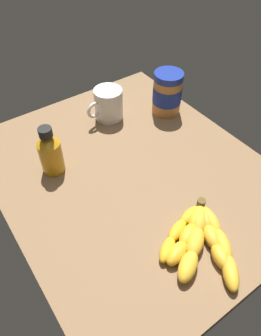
{
  "coord_description": "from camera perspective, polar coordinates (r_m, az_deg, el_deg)",
  "views": [
    {
      "loc": [
        -47.92,
        34.13,
        62.42
      ],
      "look_at": [
        -2.93,
        2.39,
        4.98
      ],
      "focal_mm": 33.81,
      "sensor_mm": 36.0,
      "label": 1
    }
  ],
  "objects": [
    {
      "name": "ground_plane",
      "position": [
        0.87,
        0.17,
        -1.18
      ],
      "size": [
        81.6,
        67.17,
        3.1
      ],
      "primitive_type": "cube",
      "color": "brown"
    },
    {
      "name": "banana_bunch",
      "position": [
        0.73,
        12.32,
        -12.26
      ],
      "size": [
        21.4,
        19.1,
        3.65
      ],
      "color": "gold",
      "rests_on": "ground_plane"
    },
    {
      "name": "peanut_butter_jar",
      "position": [
        1.03,
        6.63,
        13.23
      ],
      "size": [
        9.19,
        9.19,
        13.86
      ],
      "color": "#B27238",
      "rests_on": "ground_plane"
    },
    {
      "name": "honey_bottle",
      "position": [
        0.84,
        -14.26,
        2.77
      ],
      "size": [
        6.05,
        6.05,
        14.18
      ],
      "color": "#C78616",
      "rests_on": "ground_plane"
    },
    {
      "name": "coffee_mug",
      "position": [
        1.01,
        -4.06,
        11.41
      ],
      "size": [
        8.86,
        12.73,
        9.95
      ],
      "color": "silver",
      "rests_on": "ground_plane"
    }
  ]
}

